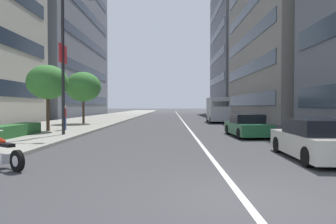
% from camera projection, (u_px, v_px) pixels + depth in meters
% --- Properties ---
extents(ground_plane, '(400.00, 400.00, 0.00)m').
position_uv_depth(ground_plane, '(243.00, 199.00, 5.83)').
color(ground_plane, '#3A3A3D').
extents(sidewalk_right_plaza, '(160.00, 8.57, 0.15)m').
position_uv_depth(sidewalk_right_plaza, '(92.00, 120.00, 35.94)').
color(sidewalk_right_plaza, gray).
rests_on(sidewalk_right_plaza, ground).
extents(lane_centre_stripe, '(110.00, 0.16, 0.01)m').
position_uv_depth(lane_centre_stripe, '(181.00, 119.00, 40.82)').
color(lane_centre_stripe, silver).
rests_on(lane_centre_stripe, ground).
extents(motorcycle_by_sign_pole, '(1.37, 1.88, 1.08)m').
position_uv_depth(motorcycle_by_sign_pole, '(3.00, 154.00, 8.71)').
color(motorcycle_by_sign_pole, black).
rests_on(motorcycle_by_sign_pole, ground).
extents(car_mid_block_traffic, '(4.32, 2.06, 1.39)m').
position_uv_depth(car_mid_block_traffic, '(317.00, 140.00, 10.16)').
color(car_mid_block_traffic, beige).
rests_on(car_mid_block_traffic, ground).
extents(car_approaching_light, '(4.31, 2.01, 1.34)m').
position_uv_depth(car_approaching_light, '(247.00, 126.00, 17.79)').
color(car_approaching_light, '#236038').
rests_on(car_approaching_light, ground).
extents(delivery_van_ahead, '(5.19, 2.13, 2.76)m').
position_uv_depth(delivery_van_ahead, '(217.00, 109.00, 32.78)').
color(delivery_van_ahead, '#B7B7BC').
rests_on(delivery_van_ahead, ground).
extents(street_lamp_with_banners, '(1.26, 2.07, 8.15)m').
position_uv_depth(street_lamp_with_banners, '(68.00, 52.00, 17.36)').
color(street_lamp_with_banners, '#232326').
rests_on(street_lamp_with_banners, sidewalk_right_plaza).
extents(clipped_hedge_bed, '(5.93, 1.10, 0.65)m').
position_uv_depth(clipped_hedge_bed, '(7.00, 131.00, 15.83)').
color(clipped_hedge_bed, '#28602D').
rests_on(clipped_hedge_bed, sidewalk_right_plaza).
extents(street_tree_mid_sidewalk, '(2.71, 2.71, 4.45)m').
position_uv_depth(street_tree_mid_sidewalk, '(48.00, 82.00, 19.89)').
color(street_tree_mid_sidewalk, '#473323').
rests_on(street_tree_mid_sidewalk, sidewalk_right_plaza).
extents(street_tree_near_plaza_corner, '(3.35, 3.35, 4.95)m').
position_uv_depth(street_tree_near_plaza_corner, '(83.00, 87.00, 28.41)').
color(street_tree_near_plaza_corner, '#473323').
rests_on(street_tree_near_plaza_corner, sidewalk_right_plaza).
extents(pedestrian_on_plaza, '(0.44, 0.32, 1.74)m').
position_uv_depth(pedestrian_on_plaza, '(64.00, 117.00, 20.78)').
color(pedestrian_on_plaza, '#33478C').
rests_on(pedestrian_on_plaza, sidewalk_right_plaza).
extents(office_tower_mid_left, '(22.44, 14.41, 30.34)m').
position_uv_depth(office_tower_mid_left, '(249.00, 46.00, 66.02)').
color(office_tower_mid_left, slate).
rests_on(office_tower_mid_left, ground).
extents(office_tower_behind_plaza, '(30.55, 19.77, 36.38)m').
position_uv_depth(office_tower_behind_plaza, '(36.00, 16.00, 53.91)').
color(office_tower_behind_plaza, slate).
rests_on(office_tower_behind_plaza, ground).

